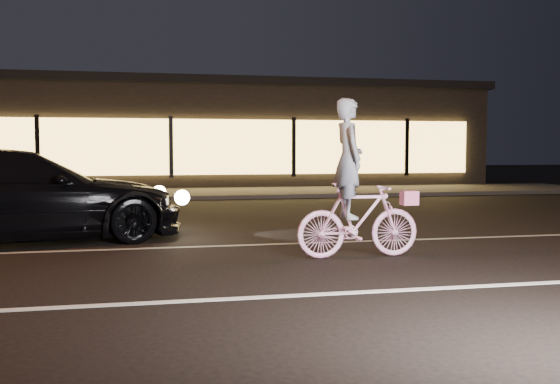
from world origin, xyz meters
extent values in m
plane|color=black|center=(0.00, 0.00, 0.00)|extent=(90.00, 90.00, 0.00)
cube|color=silver|center=(0.00, -1.50, 0.00)|extent=(60.00, 0.12, 0.01)
cube|color=gray|center=(0.00, 2.00, 0.00)|extent=(60.00, 0.10, 0.01)
cube|color=#383533|center=(0.00, 13.00, 0.06)|extent=(30.00, 4.00, 0.12)
cube|color=black|center=(0.00, 19.00, 2.00)|extent=(25.00, 8.00, 4.00)
cube|color=black|center=(0.00, 19.00, 4.05)|extent=(25.40, 8.40, 0.30)
cube|color=#F4BC55|center=(0.00, 14.90, 1.60)|extent=(23.00, 0.15, 2.00)
cube|color=black|center=(-4.50, 14.82, 1.60)|extent=(0.15, 0.08, 2.20)
cube|color=black|center=(0.00, 14.82, 1.60)|extent=(0.15, 0.08, 2.20)
cube|color=black|center=(4.50, 14.82, 1.60)|extent=(0.15, 0.08, 2.20)
cube|color=black|center=(9.00, 14.82, 1.60)|extent=(0.15, 0.08, 2.20)
imported|color=#FE4EAC|center=(2.05, 0.55, 0.54)|extent=(1.78, 0.50, 1.07)
imported|color=silver|center=(1.90, 0.55, 1.40)|extent=(0.40, 0.61, 1.68)
cube|color=#FF487F|center=(2.82, 0.55, 0.84)|extent=(0.22, 0.18, 0.20)
imported|color=black|center=(-2.94, 3.01, 0.77)|extent=(5.71, 3.44, 1.55)
sphere|color=#FFF2BF|center=(-0.64, 4.34, 0.71)|extent=(0.26, 0.26, 0.26)
sphere|color=#FFF2BF|center=(-0.28, 2.97, 0.71)|extent=(0.26, 0.26, 0.26)
camera|label=1|loc=(-0.87, -7.77, 1.55)|focal=40.00mm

